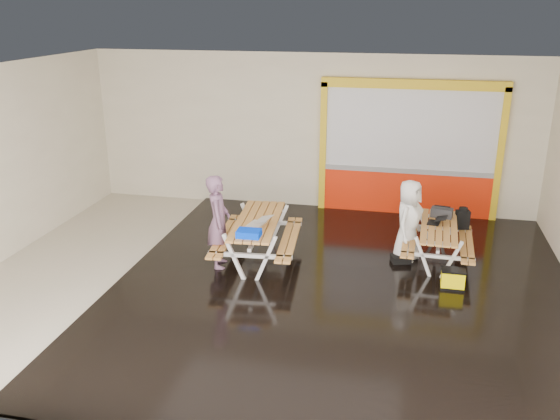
% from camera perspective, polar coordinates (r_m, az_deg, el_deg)
% --- Properties ---
extents(room, '(10.02, 8.02, 3.52)m').
position_cam_1_polar(room, '(9.35, -1.17, 2.53)').
color(room, beige).
rests_on(room, ground).
extents(deck, '(7.50, 7.98, 0.05)m').
position_cam_1_polar(deck, '(9.81, 6.09, -7.63)').
color(deck, black).
rests_on(deck, room).
extents(kiosk, '(3.88, 0.16, 3.00)m').
position_cam_1_polar(kiosk, '(12.99, 12.47, 5.53)').
color(kiosk, red).
rests_on(kiosk, room).
extents(picnic_table_left, '(1.59, 2.21, 0.84)m').
position_cam_1_polar(picnic_table_left, '(10.50, -2.20, -1.96)').
color(picnic_table_left, '#C0823C').
rests_on(picnic_table_left, deck).
extents(picnic_table_right, '(1.30, 1.86, 0.72)m').
position_cam_1_polar(picnic_table_right, '(10.88, 15.21, -2.35)').
color(picnic_table_right, '#C0823C').
rests_on(picnic_table_right, deck).
extents(person_left, '(0.54, 0.69, 1.69)m').
position_cam_1_polar(person_left, '(10.27, -6.03, -1.15)').
color(person_left, '#734F6B').
rests_on(person_left, deck).
extents(person_right, '(0.72, 0.88, 1.55)m').
position_cam_1_polar(person_right, '(10.81, 12.44, -1.08)').
color(person_right, white).
rests_on(person_right, deck).
extents(laptop_left, '(0.46, 0.43, 0.17)m').
position_cam_1_polar(laptop_left, '(10.16, -2.06, -1.20)').
color(laptop_left, silver).
rests_on(laptop_left, picnic_table_left).
extents(laptop_right, '(0.38, 0.35, 0.14)m').
position_cam_1_polar(laptop_right, '(10.92, 15.04, -1.05)').
color(laptop_right, black).
rests_on(laptop_right, picnic_table_right).
extents(blue_pouch, '(0.40, 0.28, 0.11)m').
position_cam_1_polar(blue_pouch, '(9.67, -3.06, -2.29)').
color(blue_pouch, '#0033ED').
rests_on(blue_pouch, picnic_table_left).
extents(toolbox, '(0.42, 0.27, 0.22)m').
position_cam_1_polar(toolbox, '(11.25, 15.53, -0.24)').
color(toolbox, black).
rests_on(toolbox, picnic_table_right).
extents(backpack, '(0.28, 0.20, 0.42)m').
position_cam_1_polar(backpack, '(11.51, 17.40, -0.78)').
color(backpack, black).
rests_on(backpack, picnic_table_right).
extents(dark_case, '(0.40, 0.34, 0.13)m').
position_cam_1_polar(dark_case, '(10.84, 11.71, -4.68)').
color(dark_case, black).
rests_on(dark_case, deck).
extents(fluke_bag, '(0.39, 0.25, 0.34)m').
position_cam_1_polar(fluke_bag, '(10.05, 16.53, -6.50)').
color(fluke_bag, black).
rests_on(fluke_bag, deck).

